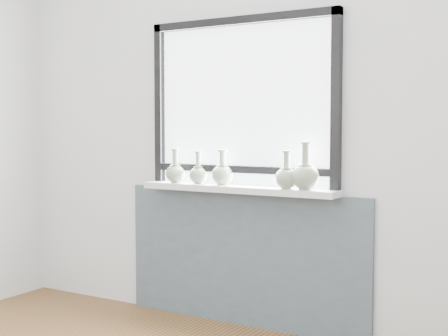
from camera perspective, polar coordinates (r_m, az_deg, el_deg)
The scene contains 9 objects.
back_wall at distance 3.96m, azimuth 1.91°, elevation 4.26°, with size 3.60×0.02×2.60m, color silver.
apron_panel at distance 4.02m, azimuth 1.68°, elevation -8.24°, with size 1.70×0.03×0.86m, color #4A5B67.
windowsill at distance 3.89m, azimuth 1.20°, elevation -1.93°, with size 1.32×0.18×0.04m, color silver.
window at distance 3.93m, azimuth 1.66°, elevation 6.33°, with size 1.30×0.06×1.05m.
vase_a at distance 4.11m, azimuth -4.48°, elevation -0.38°, with size 0.13×0.13×0.23m.
vase_b at distance 4.03m, azimuth -2.38°, elevation -0.52°, with size 0.12×0.12×0.21m.
vase_c at distance 3.94m, azimuth -0.15°, elevation -0.48°, with size 0.14×0.14×0.22m.
vase_d at distance 3.69m, azimuth 5.73°, elevation -0.80°, with size 0.14×0.14×0.23m.
vase_e at distance 3.66m, azimuth 7.44°, elevation -0.62°, with size 0.16×0.16×0.28m.
Camera 1 is at (1.89, -1.67, 1.26)m, focal length 50.00 mm.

